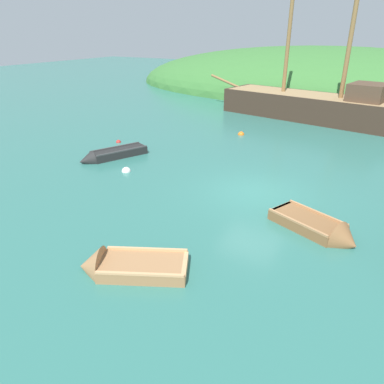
{
  "coord_description": "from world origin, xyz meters",
  "views": [
    {
      "loc": [
        4.44,
        -12.9,
        6.08
      ],
      "look_at": [
        -2.0,
        -1.63,
        0.21
      ],
      "focal_mm": 33.71,
      "sensor_mm": 36.0,
      "label": 1
    }
  ],
  "objects_px": {
    "rowboat_outer_left": "(320,230)",
    "rowboat_far": "(124,268)",
    "buoy_red": "(119,142)",
    "buoy_orange": "(241,135)",
    "sailing_ship": "(313,110)",
    "rowboat_portside": "(111,156)",
    "buoy_white": "(126,171)"
  },
  "relations": [
    {
      "from": "rowboat_outer_left",
      "to": "rowboat_far",
      "type": "relative_size",
      "value": 1.0
    },
    {
      "from": "rowboat_far",
      "to": "buoy_red",
      "type": "relative_size",
      "value": 11.08
    },
    {
      "from": "buoy_orange",
      "to": "buoy_red",
      "type": "bearing_deg",
      "value": -137.54
    },
    {
      "from": "sailing_ship",
      "to": "buoy_red",
      "type": "bearing_deg",
      "value": 64.63
    },
    {
      "from": "rowboat_outer_left",
      "to": "buoy_orange",
      "type": "height_order",
      "value": "rowboat_outer_left"
    },
    {
      "from": "buoy_orange",
      "to": "rowboat_portside",
      "type": "bearing_deg",
      "value": -118.22
    },
    {
      "from": "rowboat_portside",
      "to": "buoy_orange",
      "type": "xyz_separation_m",
      "value": [
        4.07,
        7.58,
        -0.14
      ]
    },
    {
      "from": "rowboat_portside",
      "to": "rowboat_far",
      "type": "relative_size",
      "value": 1.14
    },
    {
      "from": "buoy_red",
      "to": "buoy_orange",
      "type": "distance_m",
      "value": 7.64
    },
    {
      "from": "rowboat_outer_left",
      "to": "buoy_white",
      "type": "relative_size",
      "value": 7.45
    },
    {
      "from": "rowboat_outer_left",
      "to": "buoy_red",
      "type": "xyz_separation_m",
      "value": [
        -12.55,
        4.81,
        -0.12
      ]
    },
    {
      "from": "sailing_ship",
      "to": "buoy_red",
      "type": "relative_size",
      "value": 55.61
    },
    {
      "from": "rowboat_far",
      "to": "buoy_orange",
      "type": "distance_m",
      "value": 14.95
    },
    {
      "from": "sailing_ship",
      "to": "buoy_white",
      "type": "bearing_deg",
      "value": 82.25
    },
    {
      "from": "buoy_orange",
      "to": "rowboat_outer_left",
      "type": "bearing_deg",
      "value": -55.22
    },
    {
      "from": "rowboat_far",
      "to": "buoy_red",
      "type": "bearing_deg",
      "value": -75.15
    },
    {
      "from": "sailing_ship",
      "to": "buoy_white",
      "type": "relative_size",
      "value": 37.39
    },
    {
      "from": "rowboat_far",
      "to": "buoy_orange",
      "type": "bearing_deg",
      "value": -105.85
    },
    {
      "from": "rowboat_outer_left",
      "to": "buoy_orange",
      "type": "relative_size",
      "value": 7.88
    },
    {
      "from": "rowboat_portside",
      "to": "buoy_white",
      "type": "xyz_separation_m",
      "value": [
        1.91,
        -1.12,
        -0.14
      ]
    },
    {
      "from": "rowboat_portside",
      "to": "buoy_white",
      "type": "relative_size",
      "value": 8.52
    },
    {
      "from": "rowboat_far",
      "to": "buoy_orange",
      "type": "xyz_separation_m",
      "value": [
        -2.69,
        14.71,
        -0.11
      ]
    },
    {
      "from": "rowboat_outer_left",
      "to": "buoy_red",
      "type": "height_order",
      "value": "rowboat_outer_left"
    },
    {
      "from": "rowboat_portside",
      "to": "buoy_white",
      "type": "bearing_deg",
      "value": 83.34
    },
    {
      "from": "buoy_white",
      "to": "buoy_orange",
      "type": "relative_size",
      "value": 1.06
    },
    {
      "from": "rowboat_far",
      "to": "buoy_white",
      "type": "bearing_deg",
      "value": -77.31
    },
    {
      "from": "sailing_ship",
      "to": "buoy_white",
      "type": "xyz_separation_m",
      "value": [
        -5.04,
        -15.36,
        -0.66
      ]
    },
    {
      "from": "sailing_ship",
      "to": "buoy_red",
      "type": "xyz_separation_m",
      "value": [
        -8.52,
        -11.82,
        -0.66
      ]
    },
    {
      "from": "rowboat_outer_left",
      "to": "buoy_white",
      "type": "xyz_separation_m",
      "value": [
        -9.08,
        1.26,
        -0.12
      ]
    },
    {
      "from": "buoy_red",
      "to": "buoy_white",
      "type": "height_order",
      "value": "buoy_white"
    },
    {
      "from": "rowboat_outer_left",
      "to": "rowboat_far",
      "type": "xyz_separation_m",
      "value": [
        -4.22,
        -4.75,
        -0.01
      ]
    },
    {
      "from": "rowboat_portside",
      "to": "buoy_white",
      "type": "distance_m",
      "value": 2.22
    }
  ]
}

